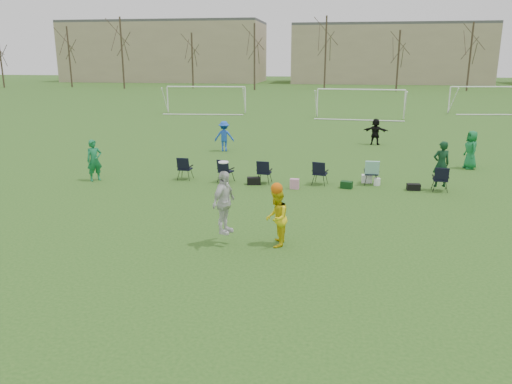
% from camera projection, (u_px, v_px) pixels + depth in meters
% --- Properties ---
extents(ground, '(260.00, 260.00, 0.00)m').
position_uv_depth(ground, '(253.00, 259.00, 12.81)').
color(ground, '#254F18').
rests_on(ground, ground).
extents(fielder_green_near, '(0.74, 0.74, 1.73)m').
position_uv_depth(fielder_green_near, '(94.00, 160.00, 20.73)').
color(fielder_green_near, '#13703D').
rests_on(fielder_green_near, ground).
extents(fielder_blue, '(1.14, 0.75, 1.65)m').
position_uv_depth(fielder_blue, '(224.00, 136.00, 27.35)').
color(fielder_blue, blue).
rests_on(fielder_blue, ground).
extents(fielder_green_far, '(0.72, 0.95, 1.77)m').
position_uv_depth(fielder_green_far, '(471.00, 150.00, 22.99)').
color(fielder_green_far, '#136E35').
rests_on(fielder_green_far, ground).
extents(fielder_black, '(1.51, 0.75, 1.56)m').
position_uv_depth(fielder_black, '(375.00, 132.00, 29.42)').
color(fielder_black, black).
rests_on(fielder_black, ground).
extents(center_contest, '(2.08, 1.11, 2.36)m').
position_uv_depth(center_contest, '(251.00, 210.00, 13.46)').
color(center_contest, silver).
rests_on(center_contest, ground).
extents(sideline_setup, '(10.96, 1.76, 1.93)m').
position_uv_depth(sideline_setup, '(326.00, 172.00, 20.06)').
color(sideline_setup, '#0D331A').
rests_on(sideline_setup, ground).
extents(goal_left, '(7.39, 0.76, 2.46)m').
position_uv_depth(goal_left, '(206.00, 92.00, 46.25)').
color(goal_left, white).
rests_on(goal_left, ground).
extents(goal_mid, '(7.40, 0.63, 2.46)m').
position_uv_depth(goal_mid, '(361.00, 95.00, 42.22)').
color(goal_mid, white).
rests_on(goal_mid, ground).
extents(goal_right, '(7.35, 1.14, 2.46)m').
position_uv_depth(goal_right, '(490.00, 92.00, 46.13)').
color(goal_right, white).
rests_on(goal_right, ground).
extents(tree_line, '(110.28, 3.28, 11.40)m').
position_uv_depth(tree_line, '(327.00, 57.00, 78.06)').
color(tree_line, '#382B21').
rests_on(tree_line, ground).
extents(building_row, '(126.00, 16.00, 13.00)m').
position_uv_depth(building_row, '(362.00, 53.00, 101.79)').
color(building_row, tan).
rests_on(building_row, ground).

